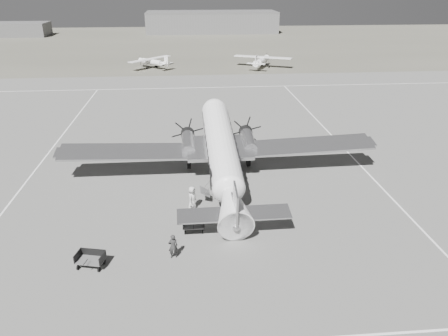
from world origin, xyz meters
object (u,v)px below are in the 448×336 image
light_plane_left (152,63)px  passenger (192,198)px  ground_crew (173,246)px  hangar_main (212,22)px  baggage_cart_near (194,226)px  ramp_agent (193,214)px  baggage_cart_far (91,260)px  light_plane_right (262,62)px  shed_secondary (18,29)px  dc3_airliner (222,153)px

light_plane_left → passenger: 58.29m
light_plane_left → ground_crew: light_plane_left is taller
hangar_main → passenger: hangar_main is taller
baggage_cart_near → ramp_agent: bearing=91.2°
baggage_cart_far → ramp_agent: size_ratio=1.12×
ramp_agent → light_plane_left: bearing=33.5°
hangar_main → light_plane_right: 64.01m
shed_secondary → baggage_cart_far: bearing=-69.8°
light_plane_left → baggage_cart_far: bearing=-137.2°
dc3_airliner → light_plane_left: bearing=99.0°
dc3_airliner → baggage_cart_near: size_ratio=17.91×
light_plane_left → baggage_cart_near: (6.68, -61.08, -0.63)m
hangar_main → light_plane_right: hangar_main is taller
light_plane_right → ground_crew: light_plane_right is taller
passenger → hangar_main: bearing=20.1°
ramp_agent → passenger: (-0.03, 2.07, 0.16)m
passenger → ground_crew: bearing=-167.6°
light_plane_right → baggage_cart_near: size_ratio=7.38×
dc3_airliner → light_plane_left: size_ratio=2.73×
shed_secondary → light_plane_left: bearing=-52.3°
baggage_cart_near → baggage_cart_far: (-6.28, -3.54, 0.04)m
baggage_cart_far → ground_crew: size_ratio=1.05×
hangar_main → dc3_airliner: hangar_main is taller
light_plane_right → baggage_cart_far: (-21.09, -63.48, -0.71)m
light_plane_right → dc3_airliner: bearing=-78.9°
light_plane_left → baggage_cart_near: bearing=-131.3°
dc3_airliner → baggage_cart_near: 8.44m
shed_secondary → ground_crew: shed_secondary is taller
baggage_cart_far → passenger: passenger is taller
shed_secondary → passenger: 126.29m
dc3_airliner → hangar_main: bearing=86.0°
light_plane_left → baggage_cart_near: 61.45m
light_plane_right → baggage_cart_far: light_plane_right is taller
hangar_main → light_plane_left: (-15.50, -62.56, -2.23)m
hangar_main → light_plane_right: (5.99, -63.69, -2.10)m
light_plane_left → passenger: bearing=-131.0°
dc3_airliner → passenger: 5.53m
ground_crew → shed_secondary: bearing=-77.8°
light_plane_left → light_plane_right: 21.52m
baggage_cart_far → ramp_agent: bearing=50.1°
ground_crew → hangar_main: bearing=-104.7°
light_plane_right → baggage_cart_far: size_ratio=6.70×
ground_crew → ramp_agent: bearing=-118.2°
ground_crew → baggage_cart_far: bearing=-3.7°
hangar_main → baggage_cart_far: size_ratio=24.32×
shed_secondary → passenger: (51.15, -115.47, -1.07)m
baggage_cart_near → light_plane_right: bearing=77.5°
light_plane_right → ramp_agent: (-14.81, -58.84, -0.43)m
baggage_cart_far → passenger: 9.18m
light_plane_left → ramp_agent: (6.69, -59.98, -0.29)m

